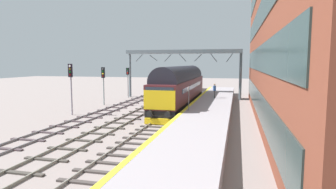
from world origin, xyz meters
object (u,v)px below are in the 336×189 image
Objects in this scene: signal_post_near at (71,82)px; platform_number_sign at (189,95)px; signal_post_far at (128,78)px; diesel_locomotive at (181,86)px; signal_post_mid at (103,80)px; waiting_passenger at (215,89)px.

platform_number_sign is (11.52, -0.67, -0.86)m from signal_post_near.
signal_post_near is 14.68m from signal_post_far.
diesel_locomotive reaches higher than signal_post_mid.
signal_post_mid reaches higher than platform_number_sign.
waiting_passenger is at bearing 34.15° from signal_post_near.
diesel_locomotive is at bearing 106.02° from platform_number_sign.
signal_post_mid is 7.83m from signal_post_far.
signal_post_near is 1.09× the size of signal_post_mid.
signal_post_far is (0.00, 14.68, -0.42)m from signal_post_near.
signal_post_mid is at bearing 105.90° from waiting_passenger.
signal_post_near is at bearing 176.68° from platform_number_sign.
signal_post_far is at bearing 90.00° from signal_post_near.
waiting_passenger is at bearing -24.45° from signal_post_far.
platform_number_sign is at bearing -53.11° from signal_post_far.
diesel_locomotive is 11.59m from signal_post_near.
diesel_locomotive is at bearing 126.91° from waiting_passenger.
signal_post_near reaches higher than signal_post_mid.
platform_number_sign is 9.57m from waiting_passenger.
signal_post_near is at bearing -144.21° from diesel_locomotive.
signal_post_near is at bearing 131.54° from waiting_passenger.
waiting_passenger is (12.96, 8.79, -1.22)m from signal_post_near.
diesel_locomotive reaches higher than platform_number_sign.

